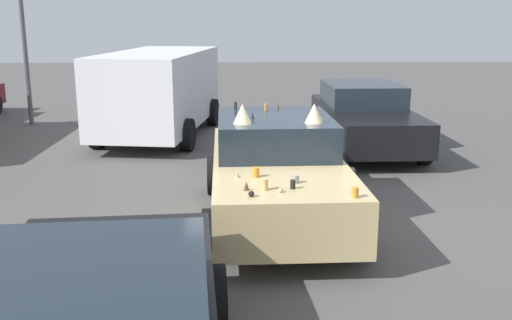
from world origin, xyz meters
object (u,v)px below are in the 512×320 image
at_px(art_car_decorated, 276,170).
at_px(lot_lamp_post, 22,16).
at_px(parked_van_near_right, 159,89).
at_px(parked_sedan_behind_right, 364,117).

bearing_deg(art_car_decorated, lot_lamp_post, -142.94).
xyz_separation_m(parked_van_near_right, lot_lamp_post, (1.61, 3.74, 1.74)).
distance_m(art_car_decorated, parked_sedan_behind_right, 5.10).
distance_m(parked_van_near_right, lot_lamp_post, 4.42).
relative_size(parked_van_near_right, lot_lamp_post, 1.11).
height_order(parked_sedan_behind_right, lot_lamp_post, lot_lamp_post).
xyz_separation_m(art_car_decorated, parked_sedan_behind_right, (4.58, -2.26, -0.02)).
bearing_deg(parked_sedan_behind_right, art_car_decorated, -27.32).
relative_size(art_car_decorated, parked_van_near_right, 0.81).
bearing_deg(parked_sedan_behind_right, parked_van_near_right, -109.55).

